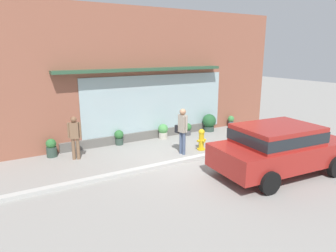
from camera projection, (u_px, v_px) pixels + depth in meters
ground_plane at (182, 160)px, 10.68m from camera, size 60.00×60.00×0.00m
curb_strip at (185, 160)px, 10.49m from camera, size 14.00×0.24×0.12m
storefront at (141, 77)px, 12.71m from camera, size 14.00×0.81×5.44m
fire_hydrant at (201, 139)px, 11.67m from camera, size 0.38×0.34×0.83m
pedestrian_with_handbag at (182, 128)px, 11.08m from camera, size 0.25×0.65×1.71m
pedestrian_passerby at (75, 135)px, 10.54m from camera, size 0.44×0.30×1.55m
parked_car_red at (279, 146)px, 9.30m from camera, size 4.42×2.36×1.56m
potted_plant_near_hydrant at (231, 121)px, 15.27m from camera, size 0.31×0.31×0.56m
potted_plant_low_front at (119, 137)px, 12.35m from camera, size 0.37×0.37×0.61m
potted_plant_corner_tall at (163, 131)px, 13.21m from camera, size 0.43×0.43×0.65m
potted_plant_by_entrance at (209, 122)px, 14.42m from camera, size 0.64×0.64×0.82m
potted_plant_trailing_edge at (51, 148)px, 10.93m from camera, size 0.36×0.36×0.67m
potted_plant_window_right at (188, 129)px, 13.74m from camera, size 0.35×0.35×0.56m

